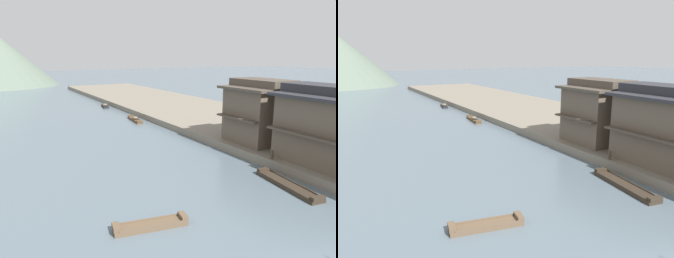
% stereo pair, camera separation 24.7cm
% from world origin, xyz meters
% --- Properties ---
extents(riverbank_right, '(18.00, 110.00, 0.79)m').
position_xyz_m(riverbank_right, '(15.86, 30.00, 0.40)').
color(riverbank_right, slate).
rests_on(riverbank_right, ground).
extents(boat_moored_nearest, '(4.20, 1.67, 0.51)m').
position_xyz_m(boat_moored_nearest, '(-5.71, 8.16, 0.17)').
color(boat_moored_nearest, brown).
rests_on(boat_moored_nearest, ground).
extents(boat_moored_second, '(1.41, 4.85, 0.68)m').
position_xyz_m(boat_moored_second, '(5.25, 35.11, 0.23)').
color(boat_moored_second, brown).
rests_on(boat_moored_second, ground).
extents(boat_moored_third, '(1.59, 3.65, 0.66)m').
position_xyz_m(boat_moored_third, '(5.53, 49.17, 0.24)').
color(boat_moored_third, '#232326').
rests_on(boat_moored_third, ground).
extents(boat_moored_far, '(2.02, 5.92, 0.48)m').
position_xyz_m(boat_moored_far, '(5.22, 8.25, 0.15)').
color(boat_moored_far, '#33281E').
rests_on(boat_moored_far, ground).
extents(house_waterfront_second, '(6.47, 8.27, 6.14)m').
position_xyz_m(house_waterfront_second, '(10.48, 8.66, 3.78)').
color(house_waterfront_second, brown).
rests_on(house_waterfront_second, riverbank_right).
extents(house_waterfront_tall, '(6.64, 6.01, 6.14)m').
position_xyz_m(house_waterfront_tall, '(10.57, 16.41, 3.80)').
color(house_waterfront_tall, brown).
rests_on(house_waterfront_tall, riverbank_right).
extents(mooring_post_dock_mid, '(0.20, 0.20, 0.73)m').
position_xyz_m(mooring_post_dock_mid, '(7.21, 11.62, 1.16)').
color(mooring_post_dock_mid, '#473828').
rests_on(mooring_post_dock_mid, riverbank_right).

